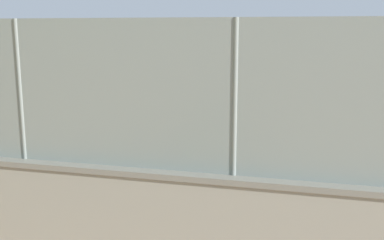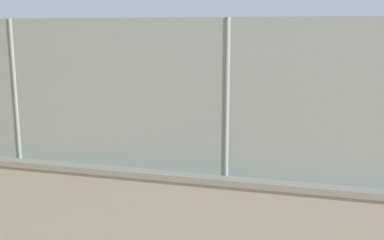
# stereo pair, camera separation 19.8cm
# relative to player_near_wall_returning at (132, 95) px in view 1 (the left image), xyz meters

# --- Properties ---
(ground_plane) EXTENTS (260.00, 260.00, 0.00)m
(ground_plane) POSITION_rel_player_near_wall_returning_xyz_m (-4.33, 1.38, -0.91)
(ground_plane) COLOR tan
(player_near_wall_returning) EXTENTS (0.79, 1.13, 1.55)m
(player_near_wall_returning) POSITION_rel_player_near_wall_returning_xyz_m (0.00, 0.00, 0.00)
(player_near_wall_returning) COLOR #591919
(player_near_wall_returning) RESTS_ON ground_plane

